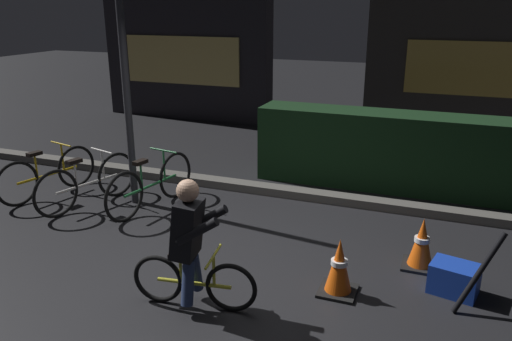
{
  "coord_description": "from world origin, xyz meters",
  "views": [
    {
      "loc": [
        2.12,
        -4.4,
        2.68
      ],
      "look_at": [
        0.2,
        0.6,
        0.9
      ],
      "focal_mm": 35.44,
      "sensor_mm": 36.0,
      "label": 1
    }
  ],
  "objects_px": {
    "street_post": "(127,99)",
    "parked_bike_left_mid": "(88,183)",
    "parked_bike_center_left": "(151,184)",
    "traffic_cone_far": "(422,244)",
    "closed_umbrella": "(479,273)",
    "blue_crate": "(454,279)",
    "cyclist": "(191,244)",
    "parked_bike_leftmost": "(48,174)",
    "traffic_cone_near": "(339,267)"
  },
  "relations": [
    {
      "from": "traffic_cone_far",
      "to": "parked_bike_center_left",
      "type": "bearing_deg",
      "value": 173.96
    },
    {
      "from": "closed_umbrella",
      "to": "blue_crate",
      "type": "bearing_deg",
      "value": 92.4
    },
    {
      "from": "street_post",
      "to": "parked_bike_center_left",
      "type": "bearing_deg",
      "value": -17.74
    },
    {
      "from": "parked_bike_left_mid",
      "to": "blue_crate",
      "type": "bearing_deg",
      "value": -80.25
    },
    {
      "from": "street_post",
      "to": "traffic_cone_far",
      "type": "relative_size",
      "value": 5.29
    },
    {
      "from": "blue_crate",
      "to": "closed_umbrella",
      "type": "height_order",
      "value": "closed_umbrella"
    },
    {
      "from": "parked_bike_center_left",
      "to": "closed_umbrella",
      "type": "relative_size",
      "value": 1.95
    },
    {
      "from": "parked_bike_center_left",
      "to": "closed_umbrella",
      "type": "height_order",
      "value": "parked_bike_center_left"
    },
    {
      "from": "traffic_cone_far",
      "to": "closed_umbrella",
      "type": "height_order",
      "value": "closed_umbrella"
    },
    {
      "from": "parked_bike_center_left",
      "to": "blue_crate",
      "type": "height_order",
      "value": "parked_bike_center_left"
    },
    {
      "from": "blue_crate",
      "to": "traffic_cone_near",
      "type": "bearing_deg",
      "value": -159.08
    },
    {
      "from": "traffic_cone_far",
      "to": "cyclist",
      "type": "distance_m",
      "value": 2.47
    },
    {
      "from": "traffic_cone_near",
      "to": "closed_umbrella",
      "type": "xyz_separation_m",
      "value": [
        1.23,
        0.15,
        0.11
      ]
    },
    {
      "from": "street_post",
      "to": "traffic_cone_far",
      "type": "height_order",
      "value": "street_post"
    },
    {
      "from": "traffic_cone_near",
      "to": "traffic_cone_far",
      "type": "xyz_separation_m",
      "value": [
        0.71,
        0.81,
        -0.01
      ]
    },
    {
      "from": "traffic_cone_far",
      "to": "closed_umbrella",
      "type": "xyz_separation_m",
      "value": [
        0.52,
        -0.66,
        0.12
      ]
    },
    {
      "from": "street_post",
      "to": "blue_crate",
      "type": "height_order",
      "value": "street_post"
    },
    {
      "from": "blue_crate",
      "to": "closed_umbrella",
      "type": "relative_size",
      "value": 0.52
    },
    {
      "from": "traffic_cone_near",
      "to": "closed_umbrella",
      "type": "height_order",
      "value": "closed_umbrella"
    },
    {
      "from": "blue_crate",
      "to": "cyclist",
      "type": "bearing_deg",
      "value": -154.32
    },
    {
      "from": "street_post",
      "to": "cyclist",
      "type": "bearing_deg",
      "value": -45.32
    },
    {
      "from": "parked_bike_left_mid",
      "to": "parked_bike_center_left",
      "type": "height_order",
      "value": "parked_bike_center_left"
    },
    {
      "from": "blue_crate",
      "to": "closed_umbrella",
      "type": "xyz_separation_m",
      "value": [
        0.18,
        -0.25,
        0.23
      ]
    },
    {
      "from": "parked_bike_left_mid",
      "to": "traffic_cone_far",
      "type": "height_order",
      "value": "parked_bike_left_mid"
    },
    {
      "from": "parked_bike_leftmost",
      "to": "blue_crate",
      "type": "bearing_deg",
      "value": -82.84
    },
    {
      "from": "parked_bike_left_mid",
      "to": "cyclist",
      "type": "relative_size",
      "value": 1.26
    },
    {
      "from": "street_post",
      "to": "parked_bike_center_left",
      "type": "height_order",
      "value": "street_post"
    },
    {
      "from": "parked_bike_left_mid",
      "to": "parked_bike_center_left",
      "type": "distance_m",
      "value": 0.89
    },
    {
      "from": "street_post",
      "to": "parked_bike_leftmost",
      "type": "distance_m",
      "value": 1.74
    },
    {
      "from": "parked_bike_center_left",
      "to": "traffic_cone_near",
      "type": "height_order",
      "value": "parked_bike_center_left"
    },
    {
      "from": "parked_bike_leftmost",
      "to": "traffic_cone_near",
      "type": "height_order",
      "value": "parked_bike_leftmost"
    },
    {
      "from": "street_post",
      "to": "parked_bike_left_mid",
      "type": "distance_m",
      "value": 1.29
    },
    {
      "from": "street_post",
      "to": "parked_bike_leftmost",
      "type": "height_order",
      "value": "street_post"
    },
    {
      "from": "blue_crate",
      "to": "traffic_cone_far",
      "type": "bearing_deg",
      "value": 129.6
    },
    {
      "from": "traffic_cone_near",
      "to": "cyclist",
      "type": "xyz_separation_m",
      "value": [
        -1.22,
        -0.69,
        0.35
      ]
    },
    {
      "from": "parked_bike_leftmost",
      "to": "blue_crate",
      "type": "xyz_separation_m",
      "value": [
        5.52,
        -0.67,
        -0.19
      ]
    },
    {
      "from": "blue_crate",
      "to": "cyclist",
      "type": "xyz_separation_m",
      "value": [
        -2.26,
        -1.09,
        0.48
      ]
    },
    {
      "from": "parked_bike_left_mid",
      "to": "cyclist",
      "type": "xyz_separation_m",
      "value": [
        2.47,
        -1.64,
        0.29
      ]
    },
    {
      "from": "parked_bike_left_mid",
      "to": "traffic_cone_far",
      "type": "relative_size",
      "value": 2.82
    },
    {
      "from": "cyclist",
      "to": "street_post",
      "type": "bearing_deg",
      "value": 126.25
    },
    {
      "from": "street_post",
      "to": "traffic_cone_near",
      "type": "bearing_deg",
      "value": -22.2
    },
    {
      "from": "traffic_cone_far",
      "to": "cyclist",
      "type": "relative_size",
      "value": 0.45
    },
    {
      "from": "blue_crate",
      "to": "parked_bike_leftmost",
      "type": "bearing_deg",
      "value": 173.13
    },
    {
      "from": "traffic_cone_near",
      "to": "parked_bike_center_left",
      "type": "bearing_deg",
      "value": 157.25
    },
    {
      "from": "parked_bike_left_mid",
      "to": "parked_bike_center_left",
      "type": "xyz_separation_m",
      "value": [
        0.86,
        0.23,
        0.01
      ]
    },
    {
      "from": "parked_bike_center_left",
      "to": "cyclist",
      "type": "xyz_separation_m",
      "value": [
        1.61,
        -1.87,
        0.28
      ]
    },
    {
      "from": "parked_bike_center_left",
      "to": "cyclist",
      "type": "distance_m",
      "value": 2.48
    },
    {
      "from": "parked_bike_leftmost",
      "to": "closed_umbrella",
      "type": "height_order",
      "value": "closed_umbrella"
    },
    {
      "from": "closed_umbrella",
      "to": "parked_bike_left_mid",
      "type": "bearing_deg",
      "value": 137.04
    },
    {
      "from": "street_post",
      "to": "parked_bike_left_mid",
      "type": "height_order",
      "value": "street_post"
    }
  ]
}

